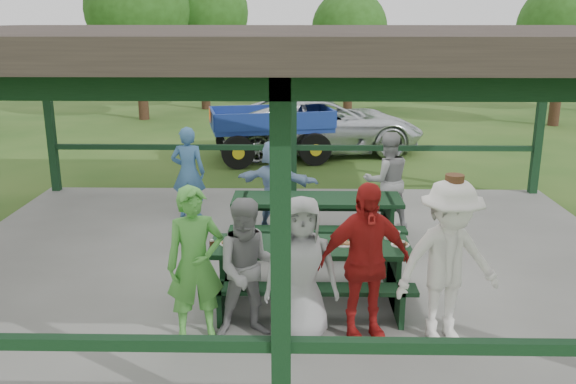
{
  "coord_description": "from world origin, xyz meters",
  "views": [
    {
      "loc": [
        0.14,
        -8.04,
        3.44
      ],
      "look_at": [
        -0.02,
        -0.3,
        1.25
      ],
      "focal_mm": 38.0,
      "sensor_mm": 36.0,
      "label": 1
    }
  ],
  "objects_px": {
    "spectator_lblue": "(275,184)",
    "pickup_truck": "(322,125)",
    "spectator_grey": "(387,181)",
    "contestant_red": "(364,262)",
    "contestant_grey_left": "(249,269)",
    "farm_trailer": "(272,133)",
    "contestant_white_fedora": "(448,262)",
    "spectator_blue": "(188,172)",
    "picnic_table_near": "(310,266)",
    "contestant_grey_mid": "(301,270)",
    "picnic_table_far": "(317,215)",
    "contestant_green": "(195,264)"
  },
  "relations": [
    {
      "from": "spectator_lblue",
      "to": "pickup_truck",
      "type": "distance_m",
      "value": 6.54
    },
    {
      "from": "spectator_lblue",
      "to": "spectator_grey",
      "type": "xyz_separation_m",
      "value": [
        1.83,
        0.07,
        0.05
      ]
    },
    {
      "from": "contestant_red",
      "to": "pickup_truck",
      "type": "bearing_deg",
      "value": 76.18
    },
    {
      "from": "contestant_grey_left",
      "to": "spectator_grey",
      "type": "distance_m",
      "value": 4.14
    },
    {
      "from": "farm_trailer",
      "to": "contestant_white_fedora",
      "type": "bearing_deg",
      "value": -88.41
    },
    {
      "from": "spectator_lblue",
      "to": "spectator_blue",
      "type": "distance_m",
      "value": 1.63
    },
    {
      "from": "spectator_lblue",
      "to": "contestant_white_fedora",
      "type": "bearing_deg",
      "value": 135.16
    },
    {
      "from": "picnic_table_near",
      "to": "spectator_grey",
      "type": "distance_m",
      "value": 3.12
    },
    {
      "from": "spectator_lblue",
      "to": "pickup_truck",
      "type": "height_order",
      "value": "spectator_lblue"
    },
    {
      "from": "contestant_grey_mid",
      "to": "spectator_lblue",
      "type": "xyz_separation_m",
      "value": [
        -0.42,
        3.67,
        -0.05
      ]
    },
    {
      "from": "spectator_blue",
      "to": "farm_trailer",
      "type": "height_order",
      "value": "spectator_blue"
    },
    {
      "from": "contestant_red",
      "to": "contestant_grey_mid",
      "type": "bearing_deg",
      "value": 171.89
    },
    {
      "from": "picnic_table_near",
      "to": "spectator_blue",
      "type": "bearing_deg",
      "value": 121.63
    },
    {
      "from": "contestant_red",
      "to": "contestant_white_fedora",
      "type": "relative_size",
      "value": 0.95
    },
    {
      "from": "contestant_grey_left",
      "to": "pickup_truck",
      "type": "relative_size",
      "value": 0.29
    },
    {
      "from": "contestant_grey_left",
      "to": "spectator_grey",
      "type": "height_order",
      "value": "spectator_grey"
    },
    {
      "from": "contestant_red",
      "to": "spectator_lblue",
      "type": "height_order",
      "value": "contestant_red"
    },
    {
      "from": "picnic_table_far",
      "to": "contestant_green",
      "type": "height_order",
      "value": "contestant_green"
    },
    {
      "from": "contestant_grey_mid",
      "to": "contestant_red",
      "type": "xyz_separation_m",
      "value": [
        0.67,
        0.07,
        0.07
      ]
    },
    {
      "from": "pickup_truck",
      "to": "farm_trailer",
      "type": "bearing_deg",
      "value": 114.74
    },
    {
      "from": "contestant_grey_left",
      "to": "contestant_white_fedora",
      "type": "height_order",
      "value": "contestant_white_fedora"
    },
    {
      "from": "contestant_grey_left",
      "to": "contestant_red",
      "type": "distance_m",
      "value": 1.22
    },
    {
      "from": "picnic_table_far",
      "to": "farm_trailer",
      "type": "relative_size",
      "value": 0.62
    },
    {
      "from": "contestant_grey_left",
      "to": "picnic_table_far",
      "type": "bearing_deg",
      "value": 62.65
    },
    {
      "from": "spectator_lblue",
      "to": "farm_trailer",
      "type": "bearing_deg",
      "value": -69.95
    },
    {
      "from": "contestant_grey_left",
      "to": "contestant_grey_mid",
      "type": "height_order",
      "value": "contestant_grey_mid"
    },
    {
      "from": "contestant_green",
      "to": "contestant_grey_left",
      "type": "distance_m",
      "value": 0.58
    },
    {
      "from": "contestant_white_fedora",
      "to": "pickup_truck",
      "type": "distance_m",
      "value": 10.15
    },
    {
      "from": "picnic_table_near",
      "to": "contestant_red",
      "type": "relative_size",
      "value": 1.37
    },
    {
      "from": "pickup_truck",
      "to": "spectator_lblue",
      "type": "bearing_deg",
      "value": 160.59
    },
    {
      "from": "contestant_green",
      "to": "picnic_table_near",
      "type": "bearing_deg",
      "value": 18.17
    },
    {
      "from": "contestant_white_fedora",
      "to": "spectator_blue",
      "type": "bearing_deg",
      "value": 115.14
    },
    {
      "from": "picnic_table_far",
      "to": "spectator_lblue",
      "type": "distance_m",
      "value": 1.04
    },
    {
      "from": "contestant_red",
      "to": "picnic_table_near",
      "type": "bearing_deg",
      "value": 108.94
    },
    {
      "from": "contestant_grey_mid",
      "to": "pickup_truck",
      "type": "bearing_deg",
      "value": 81.73
    },
    {
      "from": "contestant_grey_mid",
      "to": "spectator_lblue",
      "type": "distance_m",
      "value": 3.69
    },
    {
      "from": "contestant_green",
      "to": "spectator_lblue",
      "type": "distance_m",
      "value": 3.69
    },
    {
      "from": "spectator_grey",
      "to": "contestant_red",
      "type": "bearing_deg",
      "value": 67.61
    },
    {
      "from": "farm_trailer",
      "to": "picnic_table_near",
      "type": "bearing_deg",
      "value": -96.51
    },
    {
      "from": "spectator_lblue",
      "to": "spectator_blue",
      "type": "xyz_separation_m",
      "value": [
        -1.52,
        0.58,
        0.05
      ]
    },
    {
      "from": "pickup_truck",
      "to": "farm_trailer",
      "type": "xyz_separation_m",
      "value": [
        -1.29,
        -0.92,
        -0.05
      ]
    },
    {
      "from": "picnic_table_near",
      "to": "contestant_grey_left",
      "type": "relative_size",
      "value": 1.54
    },
    {
      "from": "contestant_grey_left",
      "to": "contestant_white_fedora",
      "type": "bearing_deg",
      "value": -13.45
    },
    {
      "from": "contestant_grey_left",
      "to": "spectator_grey",
      "type": "bearing_deg",
      "value": 50.12
    },
    {
      "from": "spectator_grey",
      "to": "pickup_truck",
      "type": "relative_size",
      "value": 0.3
    },
    {
      "from": "contestant_grey_left",
      "to": "farm_trailer",
      "type": "relative_size",
      "value": 0.38
    },
    {
      "from": "contestant_grey_left",
      "to": "contestant_white_fedora",
      "type": "distance_m",
      "value": 2.09
    },
    {
      "from": "contestant_grey_left",
      "to": "contestant_grey_mid",
      "type": "distance_m",
      "value": 0.56
    },
    {
      "from": "contestant_green",
      "to": "spectator_lblue",
      "type": "relative_size",
      "value": 1.13
    },
    {
      "from": "spectator_blue",
      "to": "spectator_grey",
      "type": "distance_m",
      "value": 3.39
    }
  ]
}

